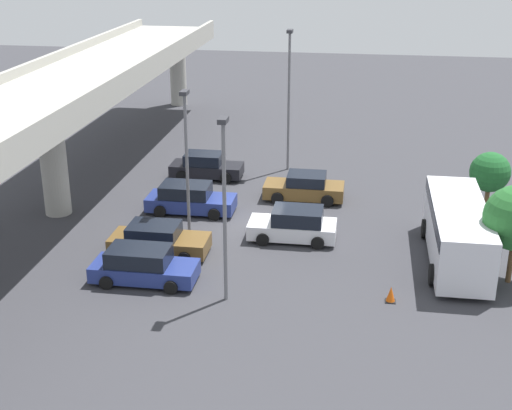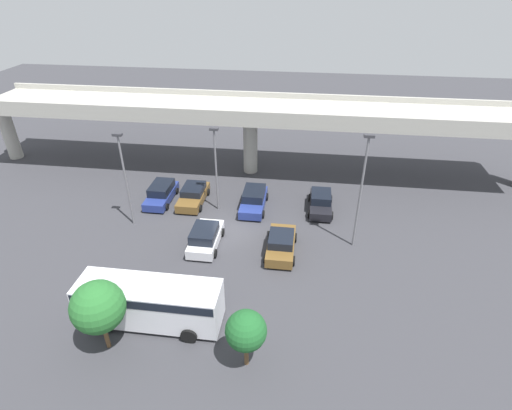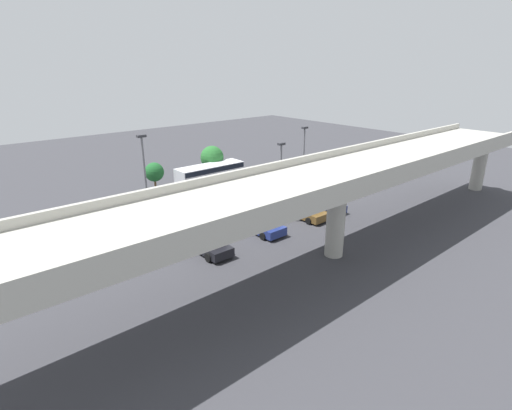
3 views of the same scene
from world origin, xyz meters
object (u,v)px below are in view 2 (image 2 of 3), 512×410
object	(u,v)px
shuttle_bus	(150,300)
tree_front_right	(246,331)
parked_car_1	(193,195)
parked_car_0	(161,193)
parked_car_3	(254,199)
traffic_cone	(105,276)
parked_car_2	(205,237)
lamp_post_by_overpass	(125,173)
tree_front_left	(98,307)
parked_car_4	(281,244)
lamp_post_mid_lot	(216,163)
lamp_post_near_aisle	(362,185)
parked_car_5	(321,202)

from	to	relation	value
shuttle_bus	tree_front_right	size ratio (longest dim) A/B	2.32
parked_car_1	parked_car_0	bearing A→B (deg)	-87.30
parked_car_3	traffic_cone	world-z (taller)	parked_car_3
parked_car_0	parked_car_1	size ratio (longest dim) A/B	0.99
parked_car_2	lamp_post_by_overpass	xyz separation A→B (m)	(-6.66, 2.19, 3.85)
parked_car_0	traffic_cone	distance (m)	10.87
parked_car_0	tree_front_left	distance (m)	16.42
parked_car_2	lamp_post_by_overpass	distance (m)	8.00
parked_car_4	traffic_cone	size ratio (longest dim) A/B	6.54
parked_car_1	lamp_post_mid_lot	bearing A→B (deg)	69.51
parked_car_2	shuttle_bus	distance (m)	7.94
lamp_post_mid_lot	tree_front_right	xyz separation A→B (m)	(4.88, -15.39, -1.89)
parked_car_0	lamp_post_near_aisle	bearing A→B (deg)	74.64
parked_car_1	tree_front_right	world-z (taller)	tree_front_right
parked_car_0	lamp_post_mid_lot	size ratio (longest dim) A/B	0.62
lamp_post_near_aisle	tree_front_right	world-z (taller)	lamp_post_near_aisle
parked_car_0	lamp_post_by_overpass	size ratio (longest dim) A/B	0.59
shuttle_bus	parked_car_2	bearing A→B (deg)	-99.93
parked_car_5	tree_front_right	xyz separation A→B (m)	(-4.00, -16.48, 1.78)
lamp_post_near_aisle	parked_car_3	bearing A→B (deg)	151.27
tree_front_left	parked_car_1	bearing A→B (deg)	88.16
parked_car_5	shuttle_bus	world-z (taller)	shuttle_bus
parked_car_3	parked_car_5	distance (m)	5.84
tree_front_right	traffic_cone	distance (m)	11.98
parked_car_1	parked_car_3	size ratio (longest dim) A/B	0.98
parked_car_3	shuttle_bus	bearing A→B (deg)	-16.95
parked_car_0	lamp_post_by_overpass	world-z (taller)	lamp_post_by_overpass
parked_car_1	parked_car_5	size ratio (longest dim) A/B	1.05
tree_front_right	shuttle_bus	bearing A→B (deg)	159.70
parked_car_2	lamp_post_near_aisle	world-z (taller)	lamp_post_near_aisle
parked_car_2	parked_car_4	size ratio (longest dim) A/B	0.96
parked_car_0	parked_car_1	distance (m)	2.93
parked_car_0	traffic_cone	world-z (taller)	parked_car_0
lamp_post_mid_lot	lamp_post_near_aisle	bearing A→B (deg)	-18.58
tree_front_right	lamp_post_near_aisle	bearing A→B (deg)	60.84
lamp_post_mid_lot	traffic_cone	world-z (taller)	lamp_post_mid_lot
parked_car_2	lamp_post_mid_lot	distance (m)	6.49
parked_car_5	lamp_post_by_overpass	world-z (taller)	lamp_post_by_overpass
parked_car_2	parked_car_5	bearing A→B (deg)	-53.34
parked_car_1	lamp_post_by_overpass	size ratio (longest dim) A/B	0.60
lamp_post_mid_lot	tree_front_right	bearing A→B (deg)	-72.40
parked_car_3	parked_car_5	world-z (taller)	parked_car_3
parked_car_3	lamp_post_mid_lot	distance (m)	4.82
parked_car_3	shuttle_bus	size ratio (longest dim) A/B	0.58
parked_car_0	tree_front_right	size ratio (longest dim) A/B	1.29
parked_car_4	lamp_post_mid_lot	distance (m)	8.83
parked_car_5	tree_front_right	world-z (taller)	tree_front_right
parked_car_2	parked_car_5	distance (m)	10.84
tree_front_left	traffic_cone	distance (m)	6.45
shuttle_bus	lamp_post_mid_lot	size ratio (longest dim) A/B	1.12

